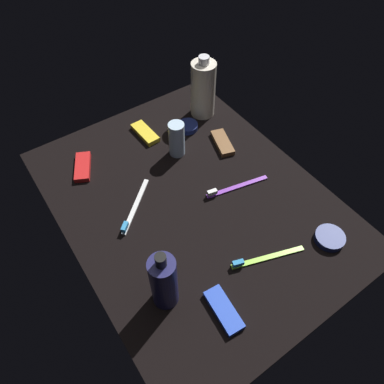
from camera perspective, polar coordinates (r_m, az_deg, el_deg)
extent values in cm
cube|color=black|center=(95.08, 0.00, -1.35)|extent=(84.00, 64.00, 1.20)
cylinder|color=#1E1E4F|center=(74.24, -4.49, -14.05)|extent=(5.56, 5.56, 15.53)
cylinder|color=black|center=(66.03, -4.98, -10.75)|extent=(2.20, 2.20, 2.80)
cylinder|color=silver|center=(114.10, 1.77, 15.91)|extent=(7.52, 7.52, 17.64)
cylinder|color=silver|center=(108.63, 1.90, 20.16)|extent=(3.20, 3.20, 2.20)
cylinder|color=silver|center=(102.20, -2.44, 8.34)|extent=(4.52, 4.52, 10.72)
cube|color=white|center=(93.97, -8.93, -2.09)|extent=(12.81, 14.29, 0.90)
cube|color=#338CCC|center=(89.34, -10.61, -5.44)|extent=(2.54, 2.68, 1.20)
cube|color=#8CD133|center=(86.65, 11.94, -10.04)|extent=(6.86, 17.45, 0.90)
cube|color=#338CCC|center=(83.58, 7.32, -11.10)|extent=(1.87, 2.81, 1.20)
cube|color=purple|center=(97.50, 7.20, 0.91)|extent=(4.94, 17.85, 0.90)
cube|color=white|center=(94.25, 3.22, -0.04)|extent=(1.62, 2.77, 1.20)
cube|color=brown|center=(108.17, 4.85, 7.80)|extent=(11.12, 6.98, 1.50)
cube|color=yellow|center=(111.82, -7.44, 9.27)|extent=(10.54, 4.39, 1.50)
cube|color=red|center=(105.53, -16.92, 3.84)|extent=(11.09, 8.24, 1.50)
cube|color=blue|center=(79.63, 5.04, -18.13)|extent=(10.74, 4.98, 1.50)
cylinder|color=navy|center=(112.97, -0.69, 10.34)|extent=(6.34, 6.34, 1.69)
cylinder|color=navy|center=(92.99, 20.97, -6.79)|extent=(7.16, 7.16, 1.70)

